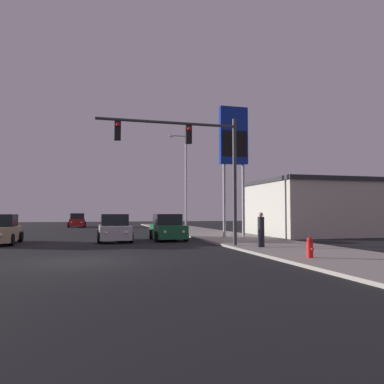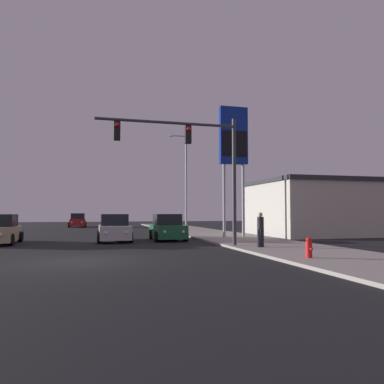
# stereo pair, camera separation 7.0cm
# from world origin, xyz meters

# --- Properties ---
(ground_plane) EXTENTS (120.00, 120.00, 0.00)m
(ground_plane) POSITION_xyz_m (0.00, 0.00, 0.00)
(ground_plane) COLOR black
(sidewalk_right) EXTENTS (5.00, 60.00, 0.12)m
(sidewalk_right) POSITION_xyz_m (9.50, 10.00, 0.06)
(sidewalk_right) COLOR #9E998E
(sidewalk_right) RESTS_ON ground
(building_gas_station) EXTENTS (10.30, 8.30, 4.30)m
(building_gas_station) POSITION_xyz_m (18.00, 11.84, 2.16)
(building_gas_station) COLOR beige
(building_gas_station) RESTS_ON ground
(car_red) EXTENTS (2.04, 4.34, 1.68)m
(car_red) POSITION_xyz_m (-1.56, 33.49, 0.76)
(car_red) COLOR maroon
(car_red) RESTS_ON ground
(car_silver) EXTENTS (2.04, 4.32, 1.68)m
(car_silver) POSITION_xyz_m (1.66, 9.32, 0.76)
(car_silver) COLOR #B7B7BC
(car_silver) RESTS_ON ground
(car_green) EXTENTS (2.04, 4.32, 1.68)m
(car_green) POSITION_xyz_m (5.05, 9.54, 0.76)
(car_green) COLOR #195933
(car_green) RESTS_ON ground
(traffic_light_mast) EXTENTS (7.09, 0.36, 6.50)m
(traffic_light_mast) POSITION_xyz_m (5.40, 3.62, 4.71)
(traffic_light_mast) COLOR #38383D
(traffic_light_mast) RESTS_ON sidewalk_right
(street_lamp) EXTENTS (1.74, 0.24, 9.00)m
(street_lamp) POSITION_xyz_m (8.61, 19.65, 5.12)
(street_lamp) COLOR #99999E
(street_lamp) RESTS_ON sidewalk_right
(gas_station_sign) EXTENTS (2.00, 0.42, 9.00)m
(gas_station_sign) POSITION_xyz_m (9.74, 9.81, 6.62)
(gas_station_sign) COLOR #99999E
(gas_station_sign) RESTS_ON sidewalk_right
(fire_hydrant) EXTENTS (0.24, 0.34, 0.76)m
(fire_hydrant) POSITION_xyz_m (8.14, -2.04, 0.49)
(fire_hydrant) COLOR red
(fire_hydrant) RESTS_ON sidewalk_right
(pedestrian_on_sidewalk) EXTENTS (0.34, 0.32, 1.67)m
(pedestrian_on_sidewalk) POSITION_xyz_m (8.23, 2.30, 1.03)
(pedestrian_on_sidewalk) COLOR #23232D
(pedestrian_on_sidewalk) RESTS_ON sidewalk_right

